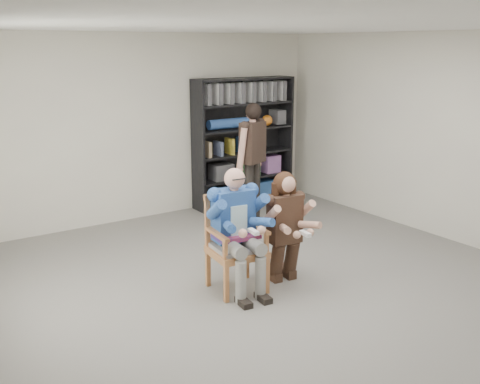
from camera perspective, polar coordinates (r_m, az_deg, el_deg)
room_shell at (r=5.72m, az=5.05°, el=2.42°), size 6.00×7.00×2.80m
floor at (r=6.17m, az=4.76°, el=-10.40°), size 6.00×7.00×0.01m
armchair at (r=6.08m, az=-0.32°, el=-5.32°), size 0.68×0.66×1.06m
seated_man at (r=6.03m, az=-0.32°, el=-3.91°), size 0.69×0.89×1.37m
kneeling_woman at (r=6.28m, az=4.70°, el=-3.74°), size 0.63×0.90×1.26m
bookshelf at (r=9.36m, az=0.39°, el=5.11°), size 1.80×0.38×2.10m
standing_man at (r=8.28m, az=1.27°, el=2.78°), size 0.63×0.49×1.80m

